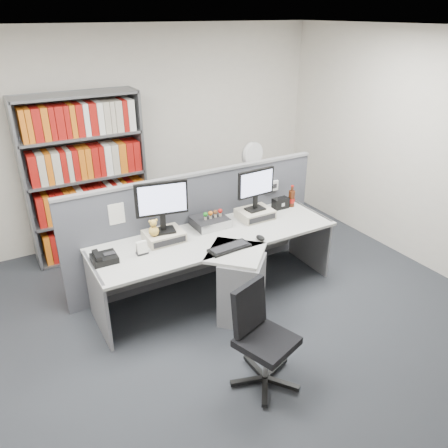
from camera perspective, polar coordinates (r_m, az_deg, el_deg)
ground at (r=4.43m, az=4.30°, el=-14.02°), size 5.50×5.50×0.00m
room_shell at (r=3.57m, az=5.25°, el=8.70°), size 5.04×5.54×2.72m
partition at (r=4.99m, az=-3.37°, el=-0.20°), size 3.00×0.08×1.27m
desk at (r=4.58m, az=0.34°, el=-5.50°), size 2.60×1.20×0.72m
monitor_riser_left at (r=4.53m, az=-7.70°, el=-1.55°), size 0.38×0.31×0.10m
monitor_riser_right at (r=4.99m, az=4.00°, el=1.32°), size 0.38×0.31×0.10m
monitor_left at (r=4.38m, az=-7.98°, el=2.72°), size 0.52×0.21×0.53m
monitor_right at (r=4.87m, az=4.11°, el=4.86°), size 0.46×0.16×0.47m
desktop_pc at (r=4.80m, az=-1.83°, el=0.29°), size 0.36×0.32×0.10m
figurines at (r=4.76m, az=-1.43°, el=1.37°), size 0.23×0.05×0.09m
keyboard at (r=4.35m, az=0.69°, el=-3.05°), size 0.44×0.19×0.03m
mouse at (r=4.53m, az=4.69°, el=-1.78°), size 0.07×0.12×0.04m
desk_phone at (r=4.28m, az=-15.17°, el=-4.22°), size 0.23×0.21×0.10m
desk_calendar at (r=4.32m, az=-10.50°, el=-3.14°), size 0.11×0.08×0.13m
plush_toy at (r=4.41m, az=-9.00°, el=-0.62°), size 0.10×0.10×0.18m
speaker at (r=5.27m, az=7.25°, el=2.66°), size 0.19×0.11×0.13m
cola_bottle at (r=5.33m, az=8.65°, el=3.25°), size 0.08×0.08×0.26m
shelving_unit at (r=5.65m, az=-17.28°, el=5.41°), size 1.41×0.40×2.00m
filing_cabinet at (r=6.25m, az=3.44°, el=2.31°), size 0.45×0.61×0.70m
desk_fan at (r=6.00m, az=3.62°, el=8.48°), size 0.34×0.20×0.56m
office_chair at (r=3.71m, az=4.65°, el=-13.88°), size 0.58×0.56×0.87m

